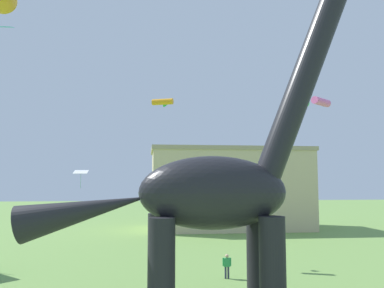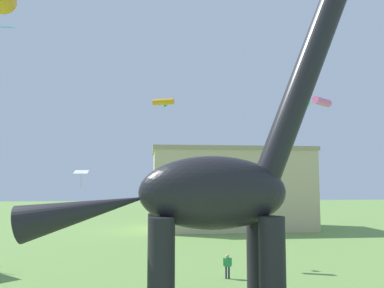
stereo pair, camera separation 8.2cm
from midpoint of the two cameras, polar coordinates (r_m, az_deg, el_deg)
The scene contains 8 objects.
dinosaur_sculpture at distance 16.88m, azimuth 2.89°, elevation -6.85°, with size 14.33×3.04×14.98m.
person_watching_child at distance 25.87m, azimuth 5.11°, elevation -16.45°, with size 0.55×0.24×1.46m.
person_vendor_side at distance 26.04m, azimuth 9.06°, elevation -16.22°, with size 0.58×0.25×1.54m.
kite_high_right at distance 34.02m, azimuth -24.87°, elevation 14.70°, with size 1.36×1.00×0.32m.
kite_mid_right at distance 21.65m, azimuth -15.22°, elevation -3.84°, with size 0.75×0.56×0.92m.
kite_high_left at distance 29.36m, azimuth 17.52°, elevation 5.64°, with size 1.86×1.93×0.54m.
kite_mid_left at distance 32.08m, azimuth -3.87°, elevation 5.87°, with size 1.73×1.67×0.49m.
background_building_block at distance 52.54m, azimuth 5.39°, elevation -6.23°, with size 19.89×10.59×10.16m.
Camera 2 is at (-2.48, -11.19, 5.84)m, focal length 37.89 mm.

